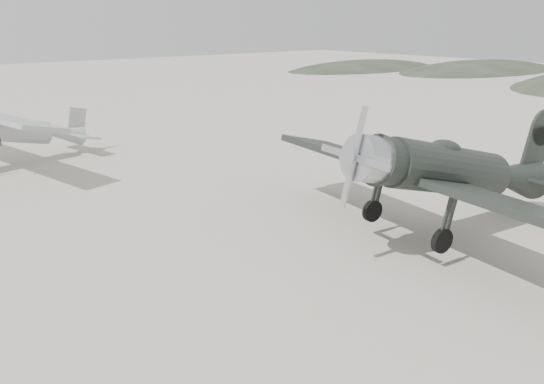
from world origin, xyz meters
The scene contains 4 objects.
ground centered at (0.00, 0.00, 0.00)m, with size 160.00×160.00×0.00m, color #A7A094.
hill_east_north centered at (60.00, 28.00, 0.00)m, with size 36.00×18.00×6.00m, color #293426.
hill_northeast centered at (50.00, 40.00, 0.00)m, with size 32.00×16.00×5.20m, color #293426.
lowwing_monoplane centered at (5.35, -3.23, 2.13)m, with size 8.96×12.53×4.03m.
Camera 1 is at (-8.62, -11.82, 6.48)m, focal length 35.00 mm.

